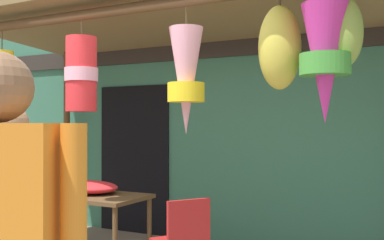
{
  "coord_description": "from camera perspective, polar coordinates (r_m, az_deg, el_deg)",
  "views": [
    {
      "loc": [
        2.39,
        -3.17,
        1.48
      ],
      "look_at": [
        0.02,
        1.29,
        1.52
      ],
      "focal_mm": 44.01,
      "sensor_mm": 36.0,
      "label": 1
    }
  ],
  "objects": [
    {
      "name": "shop_facade",
      "position": [
        5.97,
        4.19,
        4.1
      ],
      "size": [
        11.11,
        0.29,
        3.91
      ],
      "color": "#387056",
      "rests_on": "ground_plane"
    },
    {
      "name": "market_stall_canopy",
      "position": [
        4.8,
        -2.07,
        10.67
      ],
      "size": [
        4.98,
        2.17,
        2.76
      ],
      "color": "brown",
      "rests_on": "ground_plane"
    },
    {
      "name": "display_table",
      "position": [
        5.23,
        -12.83,
        -9.55
      ],
      "size": [
        1.35,
        0.69,
        0.73
      ],
      "color": "brown",
      "rests_on": "ground_plane"
    },
    {
      "name": "flower_heap_on_table",
      "position": [
        5.23,
        -12.52,
        -7.94
      ],
      "size": [
        0.73,
        0.51,
        0.13
      ],
      "color": "red",
      "rests_on": "display_table"
    },
    {
      "name": "folding_chair",
      "position": [
        4.18,
        -1.07,
        -13.98
      ],
      "size": [
        0.55,
        0.55,
        0.84
      ],
      "color": "#AD1E1E",
      "rests_on": "ground_plane"
    },
    {
      "name": "shopper_by_bananas",
      "position": [
        3.38,
        -21.0,
        -9.66
      ],
      "size": [
        0.4,
        0.52,
        1.6
      ],
      "color": "#B23347",
      "rests_on": "ground_plane"
    }
  ]
}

